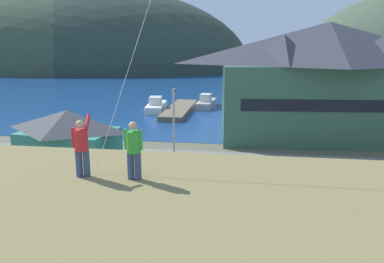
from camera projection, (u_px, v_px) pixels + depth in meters
name	position (u px, v px, depth m)	size (l,w,h in m)	color
ground_plane	(149.00, 226.00, 21.46)	(600.00, 600.00, 0.00)	#66604C
parking_lot_pad	(167.00, 192.00, 26.27)	(40.00, 20.00, 0.10)	gray
bay_water	(221.00, 90.00, 79.24)	(360.00, 84.00, 0.03)	navy
far_hill_east_peak	(50.00, 69.00, 136.91)	(124.39, 61.41, 54.50)	#3D4C38
far_hill_center_saddle	(89.00, 69.00, 138.99)	(115.91, 67.23, 56.80)	#2D3D33
harbor_lodge	(326.00, 78.00, 39.08)	(22.81, 11.87, 11.89)	#38604C
storage_shed_near_lot	(69.00, 139.00, 30.34)	(8.12, 5.86, 4.84)	#338475
wharf_dock	(180.00, 110.00, 55.48)	(3.20, 14.79, 0.70)	#70604C
moored_boat_wharfside	(156.00, 106.00, 56.23)	(3.11, 7.68, 2.16)	silver
moored_boat_outer_mooring	(206.00, 103.00, 59.04)	(2.72, 6.98, 2.16)	#A8A399
parked_car_back_row_right	(132.00, 210.00, 21.10)	(4.21, 2.07, 1.82)	silver
parked_car_mid_row_near	(157.00, 166.00, 28.35)	(4.31, 2.27, 1.82)	#236633
parking_light_pole	(174.00, 122.00, 30.84)	(0.24, 0.78, 6.24)	#ADADB2
person_kite_flyer	(82.00, 146.00, 11.41)	(0.52, 0.69, 1.86)	#384770
person_companion	(134.00, 149.00, 11.19)	(0.55, 0.40, 1.74)	#384770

